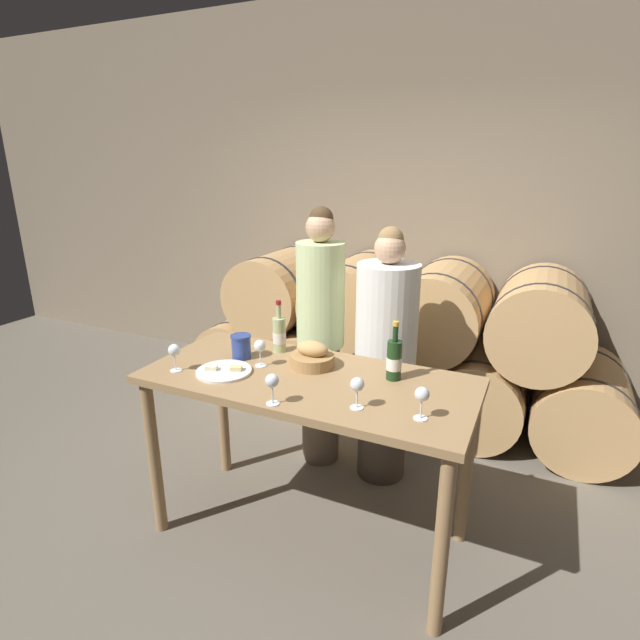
% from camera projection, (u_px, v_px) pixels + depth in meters
% --- Properties ---
extents(ground_plane, '(10.00, 10.00, 0.00)m').
position_uv_depth(ground_plane, '(309.00, 533.00, 2.73)').
color(ground_plane, '#665E51').
extents(stone_wall_back, '(10.00, 0.12, 3.20)m').
position_uv_depth(stone_wall_back, '(422.00, 204.00, 4.08)').
color(stone_wall_back, '#7F705B').
rests_on(stone_wall_back, ground_plane).
extents(barrel_stack, '(3.34, 0.89, 1.23)m').
position_uv_depth(barrel_stack, '(396.00, 343.00, 3.91)').
color(barrel_stack, tan).
rests_on(barrel_stack, ground_plane).
extents(tasting_table, '(1.63, 0.73, 0.93)m').
position_uv_depth(tasting_table, '(308.00, 401.00, 2.48)').
color(tasting_table, '#99754C').
rests_on(tasting_table, ground_plane).
extents(person_left, '(0.30, 0.30, 1.69)m').
position_uv_depth(person_left, '(320.00, 338.00, 3.17)').
color(person_left, '#756651').
rests_on(person_left, ground_plane).
extents(person_right, '(0.37, 0.37, 1.59)m').
position_uv_depth(person_right, '(385.00, 359.00, 3.02)').
color(person_right, '#4C4238').
rests_on(person_right, ground_plane).
extents(wine_bottle_red, '(0.07, 0.07, 0.29)m').
position_uv_depth(wine_bottle_red, '(394.00, 360.00, 2.39)').
color(wine_bottle_red, '#193819').
rests_on(wine_bottle_red, tasting_table).
extents(wine_bottle_white, '(0.07, 0.07, 0.29)m').
position_uv_depth(wine_bottle_white, '(279.00, 334.00, 2.74)').
color(wine_bottle_white, '#ADBC7F').
rests_on(wine_bottle_white, tasting_table).
extents(blue_crock, '(0.11, 0.11, 0.13)m').
position_uv_depth(blue_crock, '(241.00, 346.00, 2.66)').
color(blue_crock, navy).
rests_on(blue_crock, tasting_table).
extents(bread_basket, '(0.23, 0.23, 0.14)m').
position_uv_depth(bread_basket, '(312.00, 357.00, 2.56)').
color(bread_basket, '#A87F4C').
rests_on(bread_basket, tasting_table).
extents(cheese_plate, '(0.28, 0.28, 0.04)m').
position_uv_depth(cheese_plate, '(224.00, 371.00, 2.49)').
color(cheese_plate, white).
rests_on(cheese_plate, tasting_table).
extents(wine_glass_far_left, '(0.06, 0.06, 0.14)m').
position_uv_depth(wine_glass_far_left, '(174.00, 351.00, 2.48)').
color(wine_glass_far_left, white).
rests_on(wine_glass_far_left, tasting_table).
extents(wine_glass_left, '(0.06, 0.06, 0.14)m').
position_uv_depth(wine_glass_left, '(260.00, 347.00, 2.54)').
color(wine_glass_left, white).
rests_on(wine_glass_left, tasting_table).
extents(wine_glass_center, '(0.06, 0.06, 0.14)m').
position_uv_depth(wine_glass_center, '(272.00, 382.00, 2.14)').
color(wine_glass_center, white).
rests_on(wine_glass_center, tasting_table).
extents(wine_glass_right, '(0.06, 0.06, 0.14)m').
position_uv_depth(wine_glass_right, '(357.00, 386.00, 2.11)').
color(wine_glass_right, white).
rests_on(wine_glass_right, tasting_table).
extents(wine_glass_far_right, '(0.06, 0.06, 0.14)m').
position_uv_depth(wine_glass_far_right, '(422.00, 396.00, 2.02)').
color(wine_glass_far_right, white).
rests_on(wine_glass_far_right, tasting_table).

